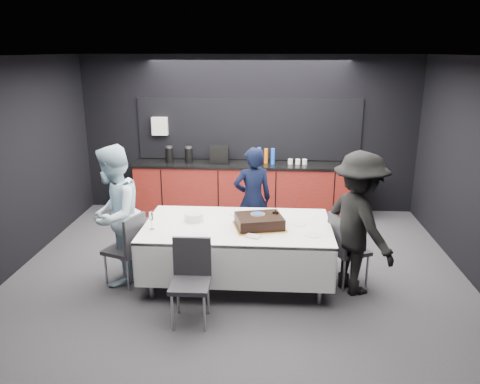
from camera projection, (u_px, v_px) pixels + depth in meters
The scene contains 18 objects.
ground at pixel (240, 267), 6.45m from camera, with size 6.00×6.00×0.00m, color #3E3E42.
room_shell at pixel (239, 133), 5.90m from camera, with size 6.04×5.04×2.82m.
kitchenette at pixel (247, 185), 8.40m from camera, with size 4.10×0.64×2.05m.
party_table at pixel (237, 235), 5.88m from camera, with size 2.32×1.32×0.78m.
cake_assembly at pixel (259, 221), 5.73m from camera, with size 0.69×0.61×0.18m.
plate_stack at pixel (194, 217), 5.95m from camera, with size 0.24×0.24×0.10m, color white.
loose_plate_near at pixel (198, 236), 5.45m from camera, with size 0.22×0.22×0.01m, color white.
loose_plate_right_a at pixel (299, 224), 5.83m from camera, with size 0.19×0.19×0.01m, color white.
loose_plate_right_b at pixel (313, 235), 5.49m from camera, with size 0.20×0.20×0.01m, color white.
loose_plate_far at pixel (237, 214), 6.19m from camera, with size 0.20×0.20×0.01m, color white.
fork_pile at pixel (253, 236), 5.43m from camera, with size 0.16×0.10×0.03m, color white.
champagne_flute at pixel (151, 217), 5.63m from camera, with size 0.06×0.06×0.22m.
chair_left at pixel (129, 245), 5.84m from camera, with size 0.54×0.54×0.92m.
chair_right at pixel (344, 245), 5.83m from camera, with size 0.56×0.56×0.92m.
chair_near at pixel (191, 274), 5.07m from camera, with size 0.43×0.43×0.92m.
person_center at pixel (253, 200), 6.81m from camera, with size 0.57×0.37×1.56m, color black.
person_left at pixel (114, 216), 5.83m from camera, with size 0.86×0.67×1.77m, color #C5E7F8.
person_right at pixel (358, 224), 5.59m from camera, with size 1.13×0.65×1.75m, color black.
Camera 1 is at (0.39, -5.85, 2.87)m, focal length 35.00 mm.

